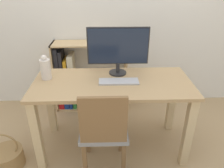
{
  "coord_description": "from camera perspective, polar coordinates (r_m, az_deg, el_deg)",
  "views": [
    {
      "loc": [
        -0.05,
        -1.75,
        1.61
      ],
      "look_at": [
        0.0,
        0.1,
        0.66
      ],
      "focal_mm": 35.0,
      "sensor_mm": 36.0,
      "label": 1
    }
  ],
  "objects": [
    {
      "name": "chair",
      "position": [
        1.84,
        -2.17,
        -11.71
      ],
      "size": [
        0.4,
        0.4,
        0.84
      ],
      "rotation": [
        0.0,
        0.0,
        -0.02
      ],
      "color": "gray",
      "rests_on": "ground_plane"
    },
    {
      "name": "ground_plane",
      "position": [
        2.38,
        0.07,
        -15.5
      ],
      "size": [
        10.0,
        10.0,
        0.0
      ],
      "primitive_type": "plane",
      "color": "tan"
    },
    {
      "name": "monitor",
      "position": [
        2.03,
        1.59,
        9.47
      ],
      "size": [
        0.57,
        0.17,
        0.45
      ],
      "color": "#232326",
      "rests_on": "desk"
    },
    {
      "name": "bookshelf",
      "position": [
        2.81,
        -9.04,
        1.55
      ],
      "size": [
        0.89,
        0.28,
        0.87
      ],
      "color": "tan",
      "rests_on": "ground_plane"
    },
    {
      "name": "keyboard",
      "position": [
        1.94,
        1.77,
        0.65
      ],
      "size": [
        0.35,
        0.12,
        0.02
      ],
      "color": "#B2B2B7",
      "rests_on": "desk"
    },
    {
      "name": "desk",
      "position": [
        2.02,
        0.08,
        -2.95
      ],
      "size": [
        1.42,
        0.64,
        0.74
      ],
      "color": "tan",
      "rests_on": "ground_plane"
    },
    {
      "name": "wall_back",
      "position": [
        2.71,
        -0.56,
        20.57
      ],
      "size": [
        8.0,
        0.05,
        2.6
      ],
      "color": "silver",
      "rests_on": "ground_plane"
    },
    {
      "name": "vase",
      "position": [
        2.06,
        -16.98,
        3.91
      ],
      "size": [
        0.09,
        0.09,
        0.23
      ],
      "color": "silver",
      "rests_on": "desk"
    },
    {
      "name": "basket",
      "position": [
        2.33,
        -25.69,
        -16.87
      ],
      "size": [
        0.29,
        0.29,
        0.37
      ],
      "color": "#997547",
      "rests_on": "ground_plane"
    }
  ]
}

